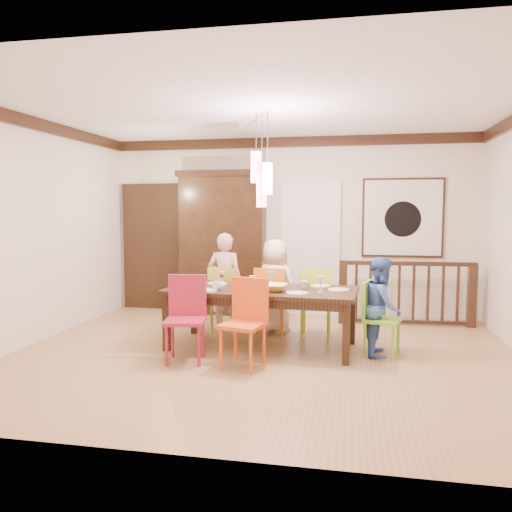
% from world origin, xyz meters
% --- Properties ---
extents(floor, '(6.00, 6.00, 0.00)m').
position_xyz_m(floor, '(0.00, 0.00, 0.00)').
color(floor, '#A0774D').
rests_on(floor, ground).
extents(ceiling, '(6.00, 6.00, 0.00)m').
position_xyz_m(ceiling, '(0.00, 0.00, 2.90)').
color(ceiling, white).
rests_on(ceiling, wall_back).
extents(wall_back, '(6.00, 0.00, 6.00)m').
position_xyz_m(wall_back, '(0.00, 2.50, 1.45)').
color(wall_back, silver).
rests_on(wall_back, floor).
extents(wall_left, '(0.00, 5.00, 5.00)m').
position_xyz_m(wall_left, '(-3.00, 0.00, 1.45)').
color(wall_left, silver).
rests_on(wall_left, floor).
extents(crown_molding, '(6.00, 5.00, 0.16)m').
position_xyz_m(crown_molding, '(0.00, 0.00, 2.82)').
color(crown_molding, black).
rests_on(crown_molding, wall_back).
extents(panel_door, '(1.04, 0.07, 2.24)m').
position_xyz_m(panel_door, '(-2.40, 2.45, 1.05)').
color(panel_door, black).
rests_on(panel_door, wall_back).
extents(white_doorway, '(0.97, 0.05, 2.22)m').
position_xyz_m(white_doorway, '(0.35, 2.46, 1.05)').
color(white_doorway, silver).
rests_on(white_doorway, wall_back).
extents(painting, '(1.25, 0.06, 1.25)m').
position_xyz_m(painting, '(1.80, 2.46, 1.60)').
color(painting, black).
rests_on(painting, wall_back).
extents(pendant_cluster, '(0.27, 0.21, 1.14)m').
position_xyz_m(pendant_cluster, '(-0.08, 0.34, 2.11)').
color(pendant_cluster, '#EA4666').
rests_on(pendant_cluster, ceiling).
extents(dining_table, '(2.40, 1.22, 0.75)m').
position_xyz_m(dining_table, '(-0.08, 0.34, 0.67)').
color(dining_table, black).
rests_on(dining_table, floor).
extents(chair_far_left, '(0.48, 0.48, 0.93)m').
position_xyz_m(chair_far_left, '(-0.71, 1.09, 0.53)').
color(chair_far_left, gold).
rests_on(chair_far_left, floor).
extents(chair_far_mid, '(0.44, 0.44, 0.94)m').
position_xyz_m(chair_far_mid, '(-0.06, 1.08, 0.54)').
color(chair_far_mid, '#C46614').
rests_on(chair_far_mid, floor).
extents(chair_far_right, '(0.43, 0.43, 0.96)m').
position_xyz_m(chair_far_right, '(0.56, 1.02, 0.55)').
color(chair_far_right, '#ABBC26').
rests_on(chair_far_right, floor).
extents(chair_near_left, '(0.51, 0.51, 0.98)m').
position_xyz_m(chair_near_left, '(-0.82, -0.42, 0.56)').
color(chair_near_left, maroon).
rests_on(chair_near_left, floor).
extents(chair_near_mid, '(0.53, 0.53, 0.97)m').
position_xyz_m(chair_near_mid, '(-0.14, -0.48, 0.56)').
color(chair_near_mid, '#E14E15').
rests_on(chair_near_mid, floor).
extents(chair_end_right, '(0.49, 0.49, 0.88)m').
position_xyz_m(chair_end_right, '(1.39, 0.27, 0.51)').
color(chair_end_right, '#73C227').
rests_on(chair_end_right, floor).
extents(china_hutch, '(1.50, 0.46, 2.37)m').
position_xyz_m(china_hutch, '(-1.08, 2.30, 1.19)').
color(china_hutch, black).
rests_on(china_hutch, floor).
extents(balustrade, '(2.00, 0.18, 0.96)m').
position_xyz_m(balustrade, '(1.83, 1.95, 0.50)').
color(balustrade, black).
rests_on(balustrade, floor).
extents(person_far_left, '(0.53, 0.36, 1.40)m').
position_xyz_m(person_far_left, '(-0.78, 1.23, 0.70)').
color(person_far_left, beige).
rests_on(person_far_left, floor).
extents(person_far_mid, '(0.76, 0.64, 1.32)m').
position_xyz_m(person_far_mid, '(-0.03, 1.16, 0.66)').
color(person_far_mid, beige).
rests_on(person_far_mid, floor).
extents(person_end_right, '(0.46, 0.59, 1.18)m').
position_xyz_m(person_end_right, '(1.38, 0.30, 0.59)').
color(person_end_right, '#3C61A9').
rests_on(person_end_right, floor).
extents(serving_bowl, '(0.37, 0.37, 0.09)m').
position_xyz_m(serving_bowl, '(0.09, 0.17, 0.79)').
color(serving_bowl, gold).
rests_on(serving_bowl, dining_table).
extents(small_bowl, '(0.21, 0.21, 0.06)m').
position_xyz_m(small_bowl, '(-0.22, 0.44, 0.78)').
color(small_bowl, white).
rests_on(small_bowl, dining_table).
extents(cup_left, '(0.16, 0.16, 0.11)m').
position_xyz_m(cup_left, '(-0.58, 0.12, 0.80)').
color(cup_left, silver).
rests_on(cup_left, dining_table).
extents(cup_right, '(0.13, 0.13, 0.09)m').
position_xyz_m(cup_right, '(0.45, 0.46, 0.80)').
color(cup_right, silver).
rests_on(cup_right, dining_table).
extents(plate_far_left, '(0.26, 0.26, 0.01)m').
position_xyz_m(plate_far_left, '(-0.72, 0.59, 0.76)').
color(plate_far_left, white).
rests_on(plate_far_left, dining_table).
extents(plate_far_mid, '(0.26, 0.26, 0.01)m').
position_xyz_m(plate_far_mid, '(-0.03, 0.63, 0.76)').
color(plate_far_mid, white).
rests_on(plate_far_mid, dining_table).
extents(plate_far_right, '(0.26, 0.26, 0.01)m').
position_xyz_m(plate_far_right, '(0.64, 0.65, 0.76)').
color(plate_far_right, white).
rests_on(plate_far_right, dining_table).
extents(plate_near_left, '(0.26, 0.26, 0.01)m').
position_xyz_m(plate_near_left, '(-0.70, 0.05, 0.76)').
color(plate_near_left, white).
rests_on(plate_near_left, dining_table).
extents(plate_near_mid, '(0.26, 0.26, 0.01)m').
position_xyz_m(plate_near_mid, '(0.40, 0.04, 0.76)').
color(plate_near_mid, white).
rests_on(plate_near_mid, dining_table).
extents(plate_end_right, '(0.26, 0.26, 0.01)m').
position_xyz_m(plate_end_right, '(0.88, 0.37, 0.76)').
color(plate_end_right, white).
rests_on(plate_end_right, dining_table).
extents(wine_glass_a, '(0.08, 0.08, 0.19)m').
position_xyz_m(wine_glass_a, '(-0.62, 0.47, 0.84)').
color(wine_glass_a, '#590C19').
rests_on(wine_glass_a, dining_table).
extents(wine_glass_b, '(0.08, 0.08, 0.19)m').
position_xyz_m(wine_glass_b, '(0.02, 0.51, 0.84)').
color(wine_glass_b, silver).
rests_on(wine_glass_b, dining_table).
extents(wine_glass_c, '(0.08, 0.08, 0.19)m').
position_xyz_m(wine_glass_c, '(-0.15, 0.09, 0.84)').
color(wine_glass_c, '#590C19').
rests_on(wine_glass_c, dining_table).
extents(wine_glass_d, '(0.08, 0.08, 0.19)m').
position_xyz_m(wine_glass_d, '(0.66, 0.22, 0.84)').
color(wine_glass_d, silver).
rests_on(wine_glass_d, dining_table).
extents(napkin, '(0.18, 0.14, 0.01)m').
position_xyz_m(napkin, '(-0.14, 0.05, 0.76)').
color(napkin, '#D83359').
rests_on(napkin, dining_table).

